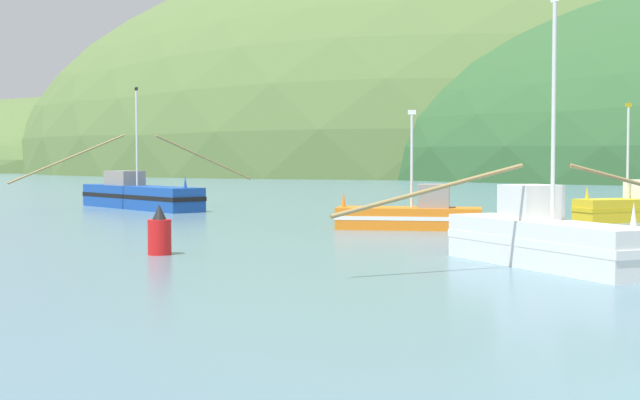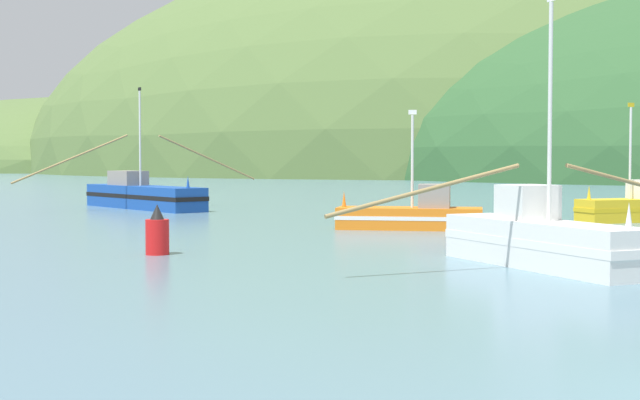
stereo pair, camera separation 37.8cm
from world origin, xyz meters
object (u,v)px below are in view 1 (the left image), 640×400
object	(u,v)px
fishing_boat_blue	(139,195)
fishing_boat_yellow	(639,207)
channel_buoy	(160,234)
fishing_boat_white	(544,239)
fishing_boat_orange	(412,215)

from	to	relation	value
fishing_boat_blue	fishing_boat_yellow	distance (m)	29.24
fishing_boat_yellow	channel_buoy	bearing A→B (deg)	16.48
fishing_boat_white	fishing_boat_yellow	world-z (taller)	fishing_boat_white
fishing_boat_white	channel_buoy	world-z (taller)	fishing_boat_white
fishing_boat_blue	channel_buoy	bearing A→B (deg)	-27.39
fishing_boat_blue	channel_buoy	distance (m)	27.47
fishing_boat_white	fishing_boat_blue	bearing A→B (deg)	-174.03
fishing_boat_blue	fishing_boat_orange	bearing A→B (deg)	3.47
fishing_boat_blue	fishing_boat_white	distance (m)	34.97
fishing_boat_orange	channel_buoy	distance (m)	14.16
fishing_boat_white	fishing_boat_yellow	xyz separation A→B (m)	(8.92, 19.20, -0.09)
fishing_boat_blue	fishing_boat_white	xyz separation A→B (m)	(18.34, -29.78, -0.01)
fishing_boat_orange	channel_buoy	xyz separation A→B (m)	(-9.07, -10.87, 0.07)
fishing_boat_yellow	channel_buoy	xyz separation A→B (m)	(-20.75, -16.11, -0.04)
fishing_boat_blue	fishing_boat_white	size ratio (longest dim) A/B	1.01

